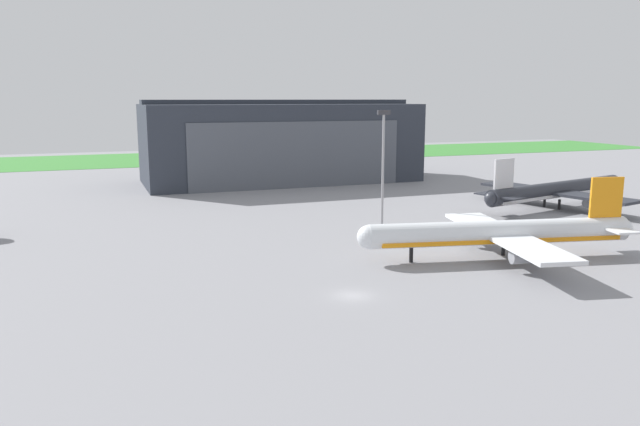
# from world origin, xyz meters

# --- Properties ---
(ground_plane) EXTENTS (440.00, 440.00, 0.00)m
(ground_plane) POSITION_xyz_m (0.00, 0.00, 0.00)
(ground_plane) COLOR gray
(grass_field_strip) EXTENTS (440.00, 56.00, 0.08)m
(grass_field_strip) POSITION_xyz_m (0.00, 179.05, 0.04)
(grass_field_strip) COLOR #3C8736
(grass_field_strip) RESTS_ON ground_plane
(maintenance_hangar) EXTENTS (74.16, 30.17, 22.49)m
(maintenance_hangar) POSITION_xyz_m (22.36, 101.51, 10.78)
(maintenance_hangar) COLOR #2D333D
(maintenance_hangar) RESTS_ON ground_plane
(airliner_far_right) EXTENTS (43.67, 35.06, 11.36)m
(airliner_far_right) POSITION_xyz_m (64.26, 39.52, 3.70)
(airliner_far_right) COLOR #282B33
(airliner_far_right) RESTS_ON ground_plane
(airliner_near_right) EXTENTS (40.80, 32.74, 11.59)m
(airliner_near_right) POSITION_xyz_m (26.74, 8.15, 3.76)
(airliner_near_right) COLOR silver
(airliner_near_right) RESTS_ON ground_plane
(apron_light_mast) EXTENTS (2.40, 0.50, 20.80)m
(apron_light_mast) POSITION_xyz_m (20.90, 34.65, 12.07)
(apron_light_mast) COLOR #99999E
(apron_light_mast) RESTS_ON ground_plane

